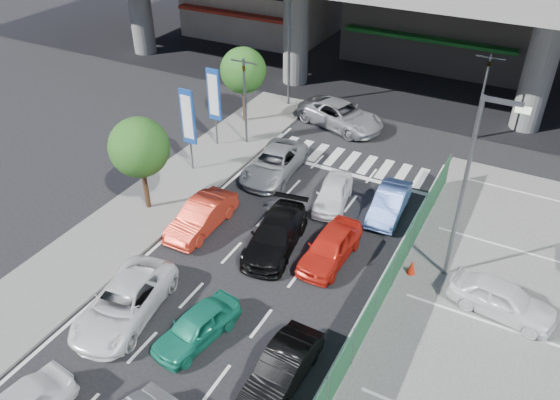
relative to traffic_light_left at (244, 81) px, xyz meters
The scene contains 24 objects.
ground 14.07m from the traffic_light_left, 62.68° to the right, with size 120.00×120.00×0.00m, color black.
parking_lot 20.28m from the traffic_light_left, 30.17° to the right, with size 12.00×28.00×0.06m, color #575755.
sidewalk_left 8.93m from the traffic_light_left, 95.71° to the right, with size 4.00×30.00×0.12m, color #575755.
fence_run 16.20m from the traffic_light_left, 43.73° to the right, with size 0.16×22.00×1.80m, color #1C542F, non-canonical shape.
traffic_light_left is the anchor object (origin of this frame).
traffic_light_right 13.63m from the traffic_light_left, 30.89° to the left, with size 1.60×1.24×5.20m.
street_lamp_right 14.68m from the traffic_light_left, 24.16° to the right, with size 1.65×0.22×8.00m.
street_lamp_left 6.06m from the traffic_light_left, 91.20° to the left, with size 1.65×0.22×8.00m.
signboard_near 4.22m from the traffic_light_left, 104.02° to the right, with size 0.80×0.14×4.70m.
signboard_far 1.93m from the traffic_light_left, 144.30° to the right, with size 0.80×0.14×4.70m.
tree_near 8.06m from the traffic_light_left, 95.71° to the right, with size 2.80×2.80×4.80m.
tree_far 3.02m from the traffic_light_left, 122.62° to the left, with size 2.80×2.80×4.80m.
sedan_white_mid_left 14.74m from the traffic_light_left, 77.69° to the right, with size 2.29×4.97×1.38m, color white.
taxi_teal_mid 15.37m from the traffic_light_left, 65.95° to the right, with size 1.46×3.62×1.23m, color #1C8C6D.
hatch_black_mid_right 17.28m from the traffic_light_left, 55.12° to the right, with size 1.33×3.80×1.25m, color black.
taxi_orange_left 9.07m from the traffic_light_left, 73.14° to the right, with size 1.46×4.19×1.38m, color red.
sedan_black_mid 10.37m from the traffic_light_left, 51.63° to the right, with size 1.93×4.76×1.38m, color black.
taxi_orange_right 11.77m from the traffic_light_left, 40.69° to the right, with size 1.63×4.05×1.38m, color red.
wagon_silver_front_left 5.06m from the traffic_light_left, 36.55° to the right, with size 2.29×4.97×1.38m, color #93969A.
sedan_white_front_mid 8.47m from the traffic_light_left, 26.06° to the right, with size 1.49×3.71×1.26m, color white.
kei_truck_front_right 10.68m from the traffic_light_left, 16.84° to the right, with size 1.34×3.85×1.27m, color #5171C2.
crossing_wagon_silver 6.96m from the traffic_light_left, 49.51° to the left, with size 2.56×5.55×1.54m, color #929399.
parked_sedan_white 17.49m from the traffic_light_left, 24.88° to the right, with size 1.60×3.97×1.35m, color white.
traffic_cone 14.14m from the traffic_light_left, 29.17° to the right, with size 0.35×0.35×0.69m, color red.
Camera 1 is at (8.96, -12.36, 15.36)m, focal length 35.00 mm.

